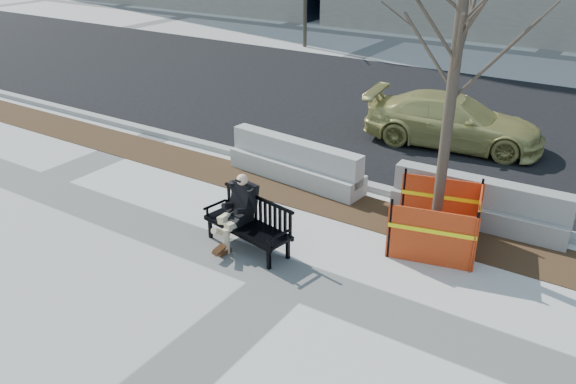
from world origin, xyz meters
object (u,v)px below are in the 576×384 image
object	(u,v)px
seated_man	(241,242)
tree_fence	(433,244)
sedan	(450,145)
jersey_barrier_left	(295,180)
bench	(248,248)
jersey_barrier_right	(476,223)

from	to	relation	value
seated_man	tree_fence	bearing A→B (deg)	42.11
sedan	jersey_barrier_left	world-z (taller)	sedan
bench	jersey_barrier_left	bearing A→B (deg)	117.12
sedan	jersey_barrier_left	bearing A→B (deg)	144.06
sedan	jersey_barrier_left	distance (m)	4.29
bench	jersey_barrier_left	xyz separation A→B (m)	(-0.81, 2.74, 0.00)
tree_fence	jersey_barrier_left	world-z (taller)	tree_fence
seated_man	sedan	size ratio (longest dim) A/B	0.29
sedan	bench	bearing A→B (deg)	161.67
jersey_barrier_left	sedan	bearing A→B (deg)	67.35
sedan	jersey_barrier_right	size ratio (longest dim) A/B	1.35
sedan	jersey_barrier_left	xyz separation A→B (m)	(-2.02, -3.78, 0.00)
bench	jersey_barrier_right	world-z (taller)	jersey_barrier_right
tree_fence	jersey_barrier_left	bearing A→B (deg)	163.90
bench	sedan	bearing A→B (deg)	90.07
seated_man	tree_fence	distance (m)	3.23
tree_fence	sedan	bearing A→B (deg)	105.56
jersey_barrier_left	tree_fence	bearing A→B (deg)	-10.59
tree_fence	jersey_barrier_left	xyz separation A→B (m)	(-3.35, 0.97, 0.00)
jersey_barrier_right	seated_man	bearing A→B (deg)	-140.56
bench	sedan	xyz separation A→B (m)	(1.21, 6.52, 0.00)
tree_fence	sedan	size ratio (longest dim) A/B	1.24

